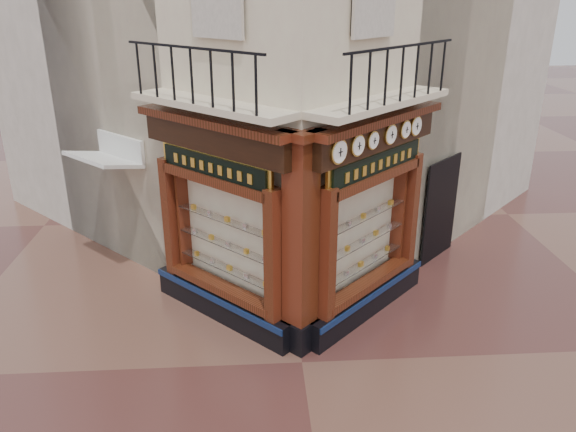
{
  "coord_description": "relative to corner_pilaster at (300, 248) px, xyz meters",
  "views": [
    {
      "loc": [
        -0.76,
        -8.03,
        5.98
      ],
      "look_at": [
        -0.11,
        2.0,
        1.94
      ],
      "focal_mm": 35.0,
      "sensor_mm": 36.0,
      "label": 1
    }
  ],
  "objects": [
    {
      "name": "shopfront_right",
      "position": [
        1.41,
        1.07,
        0.03
      ],
      "size": [
        2.86,
        2.86,
        3.98
      ],
      "rotation": [
        0.0,
        0.0,
        0.79
      ],
      "color": "black",
      "rests_on": "ground"
    },
    {
      "name": "awning",
      "position": [
        -3.96,
        3.25,
        -1.95
      ],
      "size": [
        1.87,
        1.87,
        0.29
      ],
      "primitive_type": null,
      "rotation": [
        0.21,
        0.0,
        2.36
      ],
      "color": "silver",
      "rests_on": "ground"
    },
    {
      "name": "neighbour_left",
      "position": [
        -2.47,
        8.13,
        3.55
      ],
      "size": [
        11.31,
        11.31,
        11.0
      ],
      "primitive_type": "cube",
      "rotation": [
        0.0,
        0.0,
        0.79
      ],
      "color": "beige",
      "rests_on": "ground"
    },
    {
      "name": "corner_pilaster",
      "position": [
        0.0,
        0.0,
        0.0
      ],
      "size": [
        0.85,
        0.85,
        3.98
      ],
      "rotation": [
        0.0,
        0.0,
        0.79
      ],
      "color": "black",
      "rests_on": "ground"
    },
    {
      "name": "clock_c",
      "position": [
        1.28,
        0.68,
        1.67
      ],
      "size": [
        0.27,
        0.27,
        0.33
      ],
      "rotation": [
        0.0,
        0.0,
        0.79
      ],
      "color": "gold",
      "rests_on": "ground"
    },
    {
      "name": "shopfront_left",
      "position": [
        -1.41,
        1.07,
        0.03
      ],
      "size": [
        2.86,
        2.86,
        3.98
      ],
      "rotation": [
        0.0,
        0.0,
        2.36
      ],
      "color": "black",
      "rests_on": "ground"
    },
    {
      "name": "clock_b",
      "position": [
        0.96,
        0.36,
        1.67
      ],
      "size": [
        0.3,
        0.3,
        0.37
      ],
      "rotation": [
        0.0,
        0.0,
        0.79
      ],
      "color": "gold",
      "rests_on": "ground"
    },
    {
      "name": "clock_a",
      "position": [
        0.6,
        -0.01,
        1.67
      ],
      "size": [
        0.33,
        0.33,
        0.41
      ],
      "rotation": [
        0.0,
        0.0,
        0.79
      ],
      "color": "gold",
      "rests_on": "ground"
    },
    {
      "name": "balcony",
      "position": [
        0.0,
        0.99,
        2.27
      ],
      "size": [
        5.94,
        2.97,
        1.03
      ],
      "color": "beige",
      "rests_on": "ground"
    },
    {
      "name": "neighbour_right",
      "position": [
        2.47,
        8.13,
        3.55
      ],
      "size": [
        11.31,
        11.31,
        11.0
      ],
      "primitive_type": "cube",
      "rotation": [
        0.0,
        0.0,
        0.79
      ],
      "color": "beige",
      "rests_on": "ground"
    },
    {
      "name": "clock_d",
      "position": [
        1.68,
        1.08,
        1.67
      ],
      "size": [
        0.3,
        0.3,
        0.37
      ],
      "rotation": [
        0.0,
        0.0,
        0.79
      ],
      "color": "gold",
      "rests_on": "ground"
    },
    {
      "name": "ground",
      "position": [
        0.0,
        -0.5,
        -1.95
      ],
      "size": [
        80.0,
        80.0,
        0.0
      ],
      "primitive_type": "plane",
      "color": "#4C2823",
      "rests_on": "ground"
    },
    {
      "name": "clock_e",
      "position": [
        2.04,
        1.44,
        1.67
      ],
      "size": [
        0.28,
        0.28,
        0.34
      ],
      "rotation": [
        0.0,
        0.0,
        0.79
      ],
      "color": "gold",
      "rests_on": "ground"
    },
    {
      "name": "signboard_left",
      "position": [
        -1.46,
        1.01,
        1.15
      ],
      "size": [
        2.03,
        2.03,
        0.54
      ],
      "rotation": [
        0.0,
        0.0,
        2.36
      ],
      "color": "yellow",
      "rests_on": "ground"
    },
    {
      "name": "signboard_right",
      "position": [
        1.46,
        1.01,
        1.15
      ],
      "size": [
        2.12,
        2.12,
        0.57
      ],
      "rotation": [
        0.0,
        0.0,
        0.79
      ],
      "color": "yellow",
      "rests_on": "ground"
    },
    {
      "name": "clock_f",
      "position": [
        2.31,
        1.71,
        1.67
      ],
      "size": [
        0.31,
        0.31,
        0.38
      ],
      "rotation": [
        0.0,
        0.0,
        0.79
      ],
      "color": "gold",
      "rests_on": "ground"
    }
  ]
}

